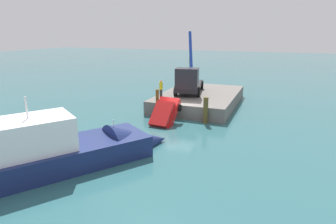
{
  "coord_description": "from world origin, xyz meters",
  "views": [
    {
      "loc": [
        23.78,
        8.09,
        7.75
      ],
      "look_at": [
        0.64,
        -1.07,
        0.79
      ],
      "focal_mm": 30.66,
      "sensor_mm": 36.0,
      "label": 1
    }
  ],
  "objects_px": {
    "salvaged_car": "(163,118)",
    "moored_yacht": "(77,155)",
    "crane_truck": "(189,81)",
    "dock_worker": "(161,88)"
  },
  "relations": [
    {
      "from": "crane_truck",
      "to": "salvaged_car",
      "type": "relative_size",
      "value": 2.35
    },
    {
      "from": "dock_worker",
      "to": "moored_yacht",
      "type": "relative_size",
      "value": 0.12
    },
    {
      "from": "salvaged_car",
      "to": "moored_yacht",
      "type": "height_order",
      "value": "moored_yacht"
    },
    {
      "from": "crane_truck",
      "to": "salvaged_car",
      "type": "height_order",
      "value": "crane_truck"
    },
    {
      "from": "salvaged_car",
      "to": "dock_worker",
      "type": "bearing_deg",
      "value": -155.19
    },
    {
      "from": "crane_truck",
      "to": "dock_worker",
      "type": "distance_m",
      "value": 3.27
    },
    {
      "from": "dock_worker",
      "to": "moored_yacht",
      "type": "bearing_deg",
      "value": 0.82
    },
    {
      "from": "salvaged_car",
      "to": "moored_yacht",
      "type": "bearing_deg",
      "value": -12.42
    },
    {
      "from": "dock_worker",
      "to": "moored_yacht",
      "type": "height_order",
      "value": "moored_yacht"
    },
    {
      "from": "crane_truck",
      "to": "dock_worker",
      "type": "relative_size",
      "value": 4.87
    }
  ]
}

